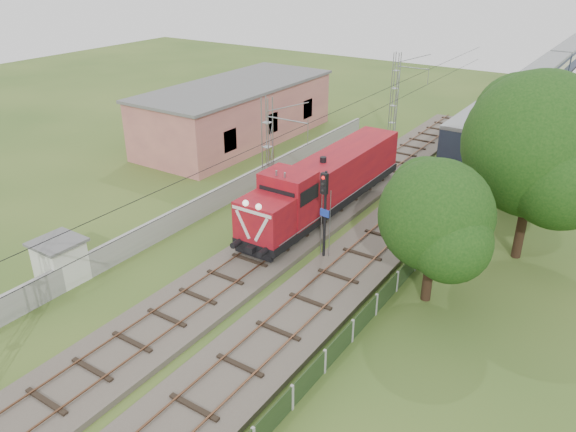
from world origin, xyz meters
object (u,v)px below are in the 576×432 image
Objects in this scene: locomotive at (326,182)px; coach_rake at (542,77)px; signal_post at (324,201)px; relay_hut at (60,261)px.

locomotive is 0.26× the size of coach_rake.
locomotive is 3.06× the size of signal_post.
coach_rake is 48.89m from signal_post.
coach_rake is 11.61× the size of signal_post.
locomotive reaches higher than coach_rake.
signal_post is 14.49m from relay_hut.
coach_rake is 25.90× the size of relay_hut.
locomotive is 17.08m from relay_hut.
signal_post reaches higher than coach_rake.
coach_rake is at bearing 83.37° from locomotive.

